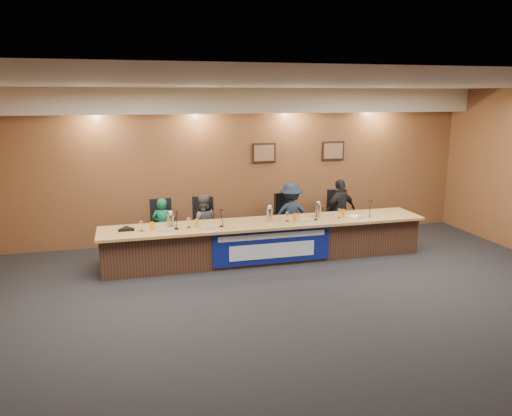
# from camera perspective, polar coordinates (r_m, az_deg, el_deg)

# --- Properties ---
(floor) EXTENTS (10.00, 10.00, 0.00)m
(floor) POSITION_cam_1_polar(r_m,az_deg,el_deg) (7.44, 6.36, -11.54)
(floor) COLOR black
(floor) RESTS_ON ground
(ceiling) EXTENTS (10.00, 8.00, 0.04)m
(ceiling) POSITION_cam_1_polar(r_m,az_deg,el_deg) (6.79, 7.04, 13.90)
(ceiling) COLOR silver
(ceiling) RESTS_ON wall_back
(wall_back) EXTENTS (10.00, 0.04, 3.20)m
(wall_back) POSITION_cam_1_polar(r_m,az_deg,el_deg) (10.71, -1.21, 4.94)
(wall_back) COLOR brown
(wall_back) RESTS_ON floor
(soffit) EXTENTS (10.00, 0.50, 0.50)m
(soffit) POSITION_cam_1_polar(r_m,az_deg,el_deg) (10.37, -0.91, 12.17)
(soffit) COLOR beige
(soffit) RESTS_ON wall_back
(dais_body) EXTENTS (6.00, 0.80, 0.70)m
(dais_body) POSITION_cam_1_polar(r_m,az_deg,el_deg) (9.46, 1.14, -3.86)
(dais_body) COLOR #44281B
(dais_body) RESTS_ON floor
(dais_top) EXTENTS (6.10, 0.95, 0.05)m
(dais_top) POSITION_cam_1_polar(r_m,az_deg,el_deg) (9.31, 1.24, -1.74)
(dais_top) COLOR #A67E47
(dais_top) RESTS_ON dais_body
(banner) EXTENTS (2.20, 0.02, 0.65)m
(banner) POSITION_cam_1_polar(r_m,az_deg,el_deg) (9.07, 1.87, -4.40)
(banner) COLOR navy
(banner) RESTS_ON dais_body
(banner_text_upper) EXTENTS (2.00, 0.01, 0.10)m
(banner_text_upper) POSITION_cam_1_polar(r_m,az_deg,el_deg) (9.00, 1.90, -3.21)
(banner_text_upper) COLOR silver
(banner_text_upper) RESTS_ON banner
(banner_text_lower) EXTENTS (1.60, 0.01, 0.28)m
(banner_text_lower) POSITION_cam_1_polar(r_m,az_deg,el_deg) (9.08, 1.89, -4.91)
(banner_text_lower) COLOR silver
(banner_text_lower) RESTS_ON banner
(wall_photo_left) EXTENTS (0.52, 0.04, 0.42)m
(wall_photo_left) POSITION_cam_1_polar(r_m,az_deg,el_deg) (10.75, 0.90, 6.32)
(wall_photo_left) COLOR black
(wall_photo_left) RESTS_ON wall_back
(wall_photo_right) EXTENTS (0.52, 0.04, 0.42)m
(wall_photo_right) POSITION_cam_1_polar(r_m,az_deg,el_deg) (11.29, 8.79, 6.48)
(wall_photo_right) COLOR black
(wall_photo_right) RESTS_ON wall_back
(panelist_a) EXTENTS (0.49, 0.42, 1.15)m
(panelist_a) POSITION_cam_1_polar(r_m,az_deg,el_deg) (9.76, -10.60, -2.18)
(panelist_a) COLOR #105D3D
(panelist_a) RESTS_ON floor
(panelist_b) EXTENTS (0.60, 0.48, 1.18)m
(panelist_b) POSITION_cam_1_polar(r_m,az_deg,el_deg) (9.84, -6.12, -1.83)
(panelist_b) COLOR #565459
(panelist_b) RESTS_ON floor
(panelist_c) EXTENTS (0.91, 0.59, 1.32)m
(panelist_c) POSITION_cam_1_polar(r_m,az_deg,el_deg) (10.25, 4.01, -0.80)
(panelist_c) COLOR #152031
(panelist_c) RESTS_ON floor
(panelist_d) EXTENTS (0.86, 0.55, 1.35)m
(panelist_d) POSITION_cam_1_polar(r_m,az_deg,el_deg) (10.64, 9.59, -0.34)
(panelist_d) COLOR black
(panelist_d) RESTS_ON floor
(office_chair_a) EXTENTS (0.49, 0.49, 0.08)m
(office_chair_a) POSITION_cam_1_polar(r_m,az_deg,el_deg) (9.88, -10.63, -2.58)
(office_chair_a) COLOR black
(office_chair_a) RESTS_ON floor
(office_chair_b) EXTENTS (0.60, 0.60, 0.08)m
(office_chair_b) POSITION_cam_1_polar(r_m,az_deg,el_deg) (9.96, -6.20, -2.30)
(office_chair_b) COLOR black
(office_chair_b) RESTS_ON floor
(office_chair_c) EXTENTS (0.63, 0.63, 0.08)m
(office_chair_c) POSITION_cam_1_polar(r_m,az_deg,el_deg) (10.38, 3.82, -1.63)
(office_chair_c) COLOR black
(office_chair_c) RESTS_ON floor
(office_chair_d) EXTENTS (0.58, 0.58, 0.08)m
(office_chair_d) POSITION_cam_1_polar(r_m,az_deg,el_deg) (10.78, 9.33, -1.24)
(office_chair_d) COLOR black
(office_chair_d) RESTS_ON floor
(nameplate_a) EXTENTS (0.24, 0.08, 0.10)m
(nameplate_a) POSITION_cam_1_polar(r_m,az_deg,el_deg) (8.73, -10.16, -2.44)
(nameplate_a) COLOR white
(nameplate_a) RESTS_ON dais_top
(microphone_a) EXTENTS (0.07, 0.07, 0.02)m
(microphone_a) POSITION_cam_1_polar(r_m,az_deg,el_deg) (8.90, -9.07, -2.34)
(microphone_a) COLOR black
(microphone_a) RESTS_ON dais_top
(juice_glass_a) EXTENTS (0.06, 0.06, 0.15)m
(juice_glass_a) POSITION_cam_1_polar(r_m,az_deg,el_deg) (8.88, -11.78, -2.05)
(juice_glass_a) COLOR orange
(juice_glass_a) RESTS_ON dais_top
(water_glass_a) EXTENTS (0.08, 0.08, 0.18)m
(water_glass_a) POSITION_cam_1_polar(r_m,az_deg,el_deg) (8.86, -12.96, -2.04)
(water_glass_a) COLOR silver
(water_glass_a) RESTS_ON dais_top
(nameplate_b) EXTENTS (0.24, 0.08, 0.10)m
(nameplate_b) POSITION_cam_1_polar(r_m,az_deg,el_deg) (8.79, -5.14, -2.18)
(nameplate_b) COLOR white
(nameplate_b) RESTS_ON dais_top
(microphone_b) EXTENTS (0.07, 0.07, 0.02)m
(microphone_b) POSITION_cam_1_polar(r_m,az_deg,el_deg) (8.97, -3.99, -2.09)
(microphone_b) COLOR black
(microphone_b) RESTS_ON dais_top
(juice_glass_b) EXTENTS (0.06, 0.06, 0.15)m
(juice_glass_b) POSITION_cam_1_polar(r_m,az_deg,el_deg) (8.95, -6.83, -1.75)
(juice_glass_b) COLOR orange
(juice_glass_b) RESTS_ON dais_top
(water_glass_b) EXTENTS (0.08, 0.08, 0.18)m
(water_glass_b) POSITION_cam_1_polar(r_m,az_deg,el_deg) (8.95, -7.70, -1.68)
(water_glass_b) COLOR silver
(water_glass_b) RESTS_ON dais_top
(nameplate_c) EXTENTS (0.24, 0.08, 0.10)m
(nameplate_c) POSITION_cam_1_polar(r_m,az_deg,el_deg) (9.33, 5.97, -1.34)
(nameplate_c) COLOR white
(nameplate_c) RESTS_ON dais_top
(microphone_c) EXTENTS (0.07, 0.07, 0.02)m
(microphone_c) POSITION_cam_1_polar(r_m,az_deg,el_deg) (9.50, 6.81, -1.31)
(microphone_c) COLOR black
(microphone_c) RESTS_ON dais_top
(juice_glass_c) EXTENTS (0.06, 0.06, 0.15)m
(juice_glass_c) POSITION_cam_1_polar(r_m,az_deg,el_deg) (9.36, 4.49, -1.06)
(juice_glass_c) COLOR orange
(juice_glass_c) RESTS_ON dais_top
(water_glass_c) EXTENTS (0.08, 0.08, 0.18)m
(water_glass_c) POSITION_cam_1_polar(r_m,az_deg,el_deg) (9.32, 3.59, -1.01)
(water_glass_c) COLOR silver
(water_glass_c) RESTS_ON dais_top
(nameplate_d) EXTENTS (0.24, 0.08, 0.10)m
(nameplate_d) POSITION_cam_1_polar(r_m,az_deg,el_deg) (9.73, 12.13, -0.96)
(nameplate_d) COLOR white
(nameplate_d) RESTS_ON dais_top
(microphone_d) EXTENTS (0.07, 0.07, 0.02)m
(microphone_d) POSITION_cam_1_polar(r_m,az_deg,el_deg) (9.94, 12.70, -0.91)
(microphone_d) COLOR black
(microphone_d) RESTS_ON dais_top
(juice_glass_d) EXTENTS (0.06, 0.06, 0.15)m
(juice_glass_d) POSITION_cam_1_polar(r_m,az_deg,el_deg) (9.80, 9.96, -0.59)
(juice_glass_d) COLOR orange
(juice_glass_d) RESTS_ON dais_top
(water_glass_d) EXTENTS (0.08, 0.08, 0.18)m
(water_glass_d) POSITION_cam_1_polar(r_m,az_deg,el_deg) (9.69, 9.50, -0.64)
(water_glass_d) COLOR silver
(water_glass_d) RESTS_ON dais_top
(carafe_left) EXTENTS (0.13, 0.13, 0.24)m
(carafe_left) POSITION_cam_1_polar(r_m,az_deg,el_deg) (9.00, -9.76, -1.47)
(carafe_left) COLOR silver
(carafe_left) RESTS_ON dais_top
(carafe_mid) EXTENTS (0.12, 0.12, 0.26)m
(carafe_mid) POSITION_cam_1_polar(r_m,az_deg,el_deg) (9.29, 1.55, -0.78)
(carafe_mid) COLOR silver
(carafe_mid) RESTS_ON dais_top
(carafe_right) EXTENTS (0.12, 0.12, 0.26)m
(carafe_right) POSITION_cam_1_polar(r_m,az_deg,el_deg) (9.69, 7.11, -0.33)
(carafe_right) COLOR silver
(carafe_right) RESTS_ON dais_top
(speakerphone) EXTENTS (0.32, 0.32, 0.05)m
(speakerphone) POSITION_cam_1_polar(r_m,az_deg,el_deg) (8.99, -14.61, -2.35)
(speakerphone) COLOR black
(speakerphone) RESTS_ON dais_top
(paper_stack) EXTENTS (0.26, 0.33, 0.01)m
(paper_stack) POSITION_cam_1_polar(r_m,az_deg,el_deg) (9.89, 11.35, -0.95)
(paper_stack) COLOR white
(paper_stack) RESTS_ON dais_top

